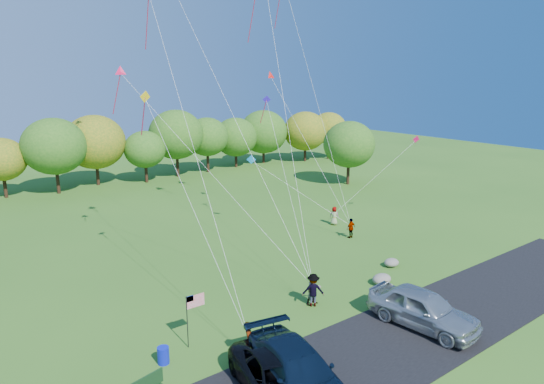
{
  "coord_description": "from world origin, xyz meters",
  "views": [
    {
      "loc": [
        -16.8,
        -17.29,
        12.71
      ],
      "look_at": [
        0.73,
        6.0,
        5.59
      ],
      "focal_mm": 32.0,
      "sensor_mm": 36.0,
      "label": 1
    }
  ],
  "objects": [
    {
      "name": "flyer_c",
      "position": [
        0.09,
        1.32,
        0.95
      ],
      "size": [
        1.41,
        1.29,
        1.9
      ],
      "primitive_type": "imported",
      "rotation": [
        0.0,
        0.0,
        2.52
      ],
      "color": "#4C4C59",
      "rests_on": "ground"
    },
    {
      "name": "asphalt_lane",
      "position": [
        0.0,
        -4.0,
        0.03
      ],
      "size": [
        44.0,
        6.0,
        0.06
      ],
      "primitive_type": "cube",
      "color": "black",
      "rests_on": "ground"
    },
    {
      "name": "flag_assembly",
      "position": [
        -7.23,
        1.69,
        1.99
      ],
      "size": [
        0.97,
        0.63,
        2.64
      ],
      "color": "black",
      "rests_on": "ground"
    },
    {
      "name": "trash_barrel",
      "position": [
        -9.04,
        1.17,
        0.4
      ],
      "size": [
        0.53,
        0.53,
        0.79
      ],
      "primitive_type": "cylinder",
      "color": "#0C19BA",
      "rests_on": "ground"
    },
    {
      "name": "flyer_b",
      "position": [
        0.25,
        1.42,
        0.91
      ],
      "size": [
        0.98,
        0.82,
        1.82
      ],
      "primitive_type": "imported",
      "rotation": [
        0.0,
        0.0,
        -0.16
      ],
      "color": "#4C4C59",
      "rests_on": "ground"
    },
    {
      "name": "ground",
      "position": [
        0.0,
        0.0,
        0.0
      ],
      "size": [
        140.0,
        140.0,
        0.0
      ],
      "primitive_type": "plane",
      "color": "#30601B",
      "rests_on": "ground"
    },
    {
      "name": "minivan_dark",
      "position": [
        -6.37,
        -3.89,
        0.88
      ],
      "size": [
        4.12,
        6.38,
        1.63
      ],
      "primitive_type": "imported",
      "rotation": [
        0.0,
        0.0,
        -0.26
      ],
      "color": "black",
      "rests_on": "asphalt_lane"
    },
    {
      "name": "minivan_navy",
      "position": [
        -5.53,
        -4.08,
        0.97
      ],
      "size": [
        3.71,
        6.67,
        1.83
      ],
      "primitive_type": "imported",
      "rotation": [
        0.0,
        0.0,
        -0.19
      ],
      "color": "black",
      "rests_on": "asphalt_lane"
    },
    {
      "name": "flyer_d",
      "position": [
        10.25,
        8.21,
        0.81
      ],
      "size": [
        0.96,
        0.44,
        1.61
      ],
      "primitive_type": "imported",
      "rotation": [
        0.0,
        0.0,
        3.19
      ],
      "color": "#4C4C59",
      "rests_on": "ground"
    },
    {
      "name": "flyer_a",
      "position": [
        -5.7,
        -0.8,
        0.91
      ],
      "size": [
        0.77,
        0.78,
        1.81
      ],
      "primitive_type": "imported",
      "rotation": [
        0.0,
        0.0,
        0.83
      ],
      "color": "#4C4C59",
      "rests_on": "ground"
    },
    {
      "name": "treeline",
      "position": [
        1.28,
        35.9,
        4.58
      ],
      "size": [
        76.37,
        27.59,
        8.1
      ],
      "color": "#362013",
      "rests_on": "ground"
    },
    {
      "name": "minivan_silver",
      "position": [
        3.0,
        -3.84,
        1.04
      ],
      "size": [
        2.98,
        6.0,
        1.97
      ],
      "primitive_type": "imported",
      "rotation": [
        0.0,
        0.0,
        0.12
      ],
      "color": "#A5ABAF",
      "rests_on": "asphalt_lane"
    },
    {
      "name": "boulder_far",
      "position": [
        8.15,
        2.39,
        0.28
      ],
      "size": [
        1.08,
        0.9,
        0.56
      ],
      "primitive_type": "ellipsoid",
      "color": "gray",
      "rests_on": "ground"
    },
    {
      "name": "boulder_near",
      "position": [
        5.43,
        0.91,
        0.32
      ],
      "size": [
        1.29,
        1.01,
        0.64
      ],
      "primitive_type": "ellipsoid",
      "color": "gray",
      "rests_on": "ground"
    },
    {
      "name": "flyer_e",
      "position": [
        11.59,
        11.5,
        0.8
      ],
      "size": [
        0.88,
        0.94,
        1.61
      ],
      "primitive_type": "imported",
      "rotation": [
        0.0,
        0.0,
        2.21
      ],
      "color": "#4C4C59",
      "rests_on": "ground"
    }
  ]
}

